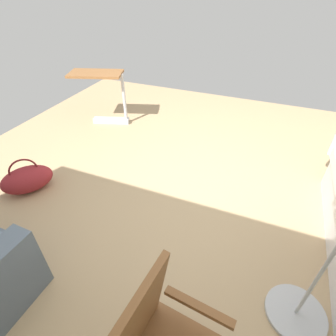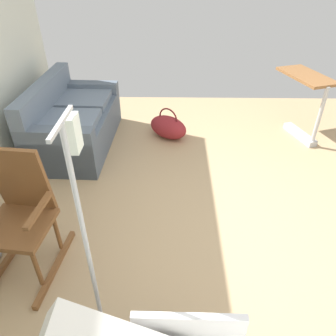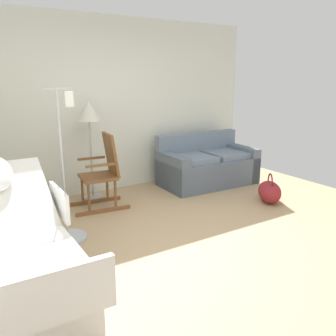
# 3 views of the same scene
# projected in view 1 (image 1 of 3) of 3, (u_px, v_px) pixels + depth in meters

# --- Properties ---
(ground_plane) EXTENTS (6.31, 6.31, 0.00)m
(ground_plane) POSITION_uv_depth(u_px,v_px,m) (186.00, 196.00, 2.99)
(ground_plane) COLOR tan
(overbed_table) EXTENTS (0.89, 0.63, 0.84)m
(overbed_table) POSITION_uv_depth(u_px,v_px,m) (104.00, 92.00, 4.13)
(overbed_table) COLOR #B2B5BA
(overbed_table) RESTS_ON ground
(duffel_bag) EXTENTS (0.59, 0.64, 0.43)m
(duffel_bag) POSITION_uv_depth(u_px,v_px,m) (27.00, 179.00, 2.99)
(duffel_bag) COLOR maroon
(duffel_bag) RESTS_ON ground
(iv_pole) EXTENTS (0.44, 0.44, 1.69)m
(iv_pole) POSITION_uv_depth(u_px,v_px,m) (304.00, 297.00, 1.81)
(iv_pole) COLOR #B2B5BA
(iv_pole) RESTS_ON ground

